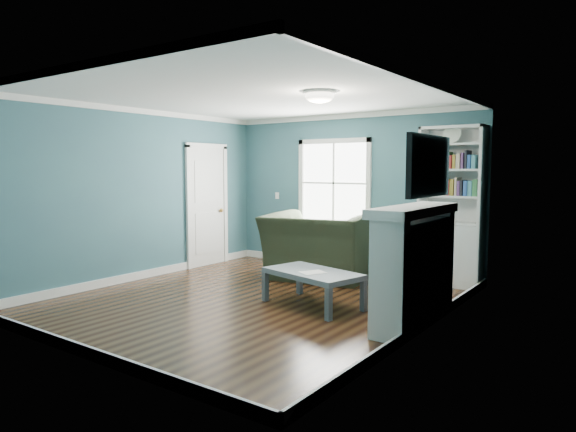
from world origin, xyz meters
The scene contains 13 objects.
floor centered at (0.00, 0.00, 0.00)m, with size 5.00×5.00×0.00m, color black.
room_walls centered at (0.00, 0.00, 1.58)m, with size 5.00×5.00×5.00m.
trim centered at (0.00, 0.00, 1.24)m, with size 4.50×5.00×2.60m.
window centered at (-0.30, 2.49, 1.45)m, with size 1.40×0.06×1.50m.
bookshelf centered at (1.77, 2.30, 0.92)m, with size 0.90×0.35×2.31m.
fireplace centered at (2.08, 0.20, 0.64)m, with size 0.44×1.58×1.30m.
tv centered at (2.20, 0.20, 1.72)m, with size 0.06×1.10×0.65m, color black.
door centered at (-2.22, 1.40, 1.07)m, with size 0.12×0.98×2.17m.
ceiling_fixture centered at (0.90, 0.10, 2.55)m, with size 0.38×0.38×0.15m.
light_switch centered at (-1.50, 2.48, 1.20)m, with size 0.08×0.01×0.12m, color white.
recliner centered at (-0.04, 1.60, 0.67)m, with size 1.54×1.00×1.34m, color #232B1B.
coffee_table centered at (0.76, 0.19, 0.38)m, with size 1.33×0.93×0.44m.
paper_sheet centered at (0.82, 0.11, 0.44)m, with size 0.23×0.29×0.00m, color white.
Camera 1 is at (4.14, -5.06, 1.70)m, focal length 32.00 mm.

